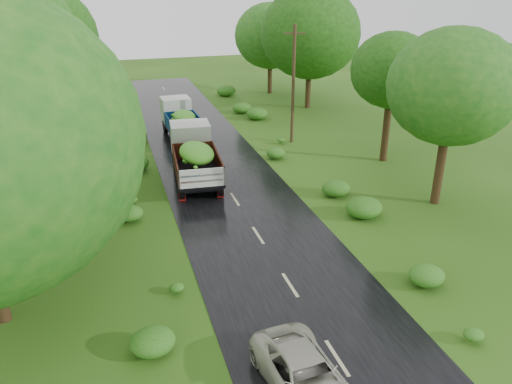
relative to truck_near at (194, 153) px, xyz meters
name	(u,v)px	position (x,y,z in m)	size (l,w,h in m)	color
ground	(337,358)	(1.40, -15.36, -1.53)	(120.00, 120.00, 0.00)	#24490F
road	(281,271)	(1.40, -10.36, -1.52)	(6.50, 80.00, 0.02)	black
road_lines	(273,258)	(1.40, -9.36, -1.50)	(0.12, 69.60, 0.00)	#BFB78C
truck_near	(194,153)	(0.00, 0.00, 0.00)	(2.76, 6.58, 2.70)	black
truck_far	(181,118)	(0.54, 7.97, -0.14)	(2.29, 5.90, 2.45)	black
car	(306,377)	(-0.05, -16.36, -0.93)	(1.90, 4.11, 1.14)	#BAB5A5
utility_pole	(293,84)	(7.57, 4.74, 2.45)	(1.34, 0.41, 7.72)	#382616
trees_left	(12,62)	(-8.72, 2.90, 4.88)	(5.92, 34.27, 9.53)	black
trees_right	(328,47)	(11.53, 8.22, 4.17)	(5.13, 29.92, 7.99)	black
shrubs	(225,179)	(1.40, -1.36, -1.18)	(11.90, 44.00, 0.70)	#1B5B15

